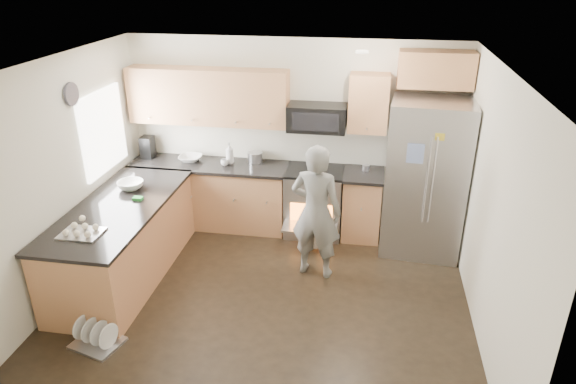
% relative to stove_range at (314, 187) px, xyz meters
% --- Properties ---
extents(ground, '(4.50, 4.50, 0.00)m').
position_rel_stove_range_xyz_m(ground, '(-0.35, -1.69, -0.68)').
color(ground, black).
rests_on(ground, ground).
extents(room_shell, '(4.54, 4.04, 2.62)m').
position_rel_stove_range_xyz_m(room_shell, '(-0.39, -1.68, 1.00)').
color(room_shell, silver).
rests_on(room_shell, ground).
extents(back_cabinet_run, '(4.45, 0.64, 2.50)m').
position_rel_stove_range_xyz_m(back_cabinet_run, '(-0.94, 0.06, 0.29)').
color(back_cabinet_run, '#C17B4D').
rests_on(back_cabinet_run, ground).
extents(peninsula, '(0.96, 2.36, 1.02)m').
position_rel_stove_range_xyz_m(peninsula, '(-2.10, -1.44, -0.21)').
color(peninsula, '#C17B4D').
rests_on(peninsula, ground).
extents(stove_range, '(0.76, 0.97, 1.79)m').
position_rel_stove_range_xyz_m(stove_range, '(0.00, 0.00, 0.00)').
color(stove_range, '#B7B7BC').
rests_on(stove_range, ground).
extents(refrigerator, '(1.03, 0.83, 1.99)m').
position_rel_stove_range_xyz_m(refrigerator, '(1.42, -0.23, 0.32)').
color(refrigerator, '#B7B7BC').
rests_on(refrigerator, ground).
extents(person, '(0.66, 0.49, 1.65)m').
position_rel_stove_range_xyz_m(person, '(0.14, -1.04, 0.15)').
color(person, gray).
rests_on(person, ground).
extents(dish_rack, '(0.54, 0.48, 0.29)m').
position_rel_stove_range_xyz_m(dish_rack, '(-1.85, -2.68, -0.60)').
color(dish_rack, '#B7B7BC').
rests_on(dish_rack, ground).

